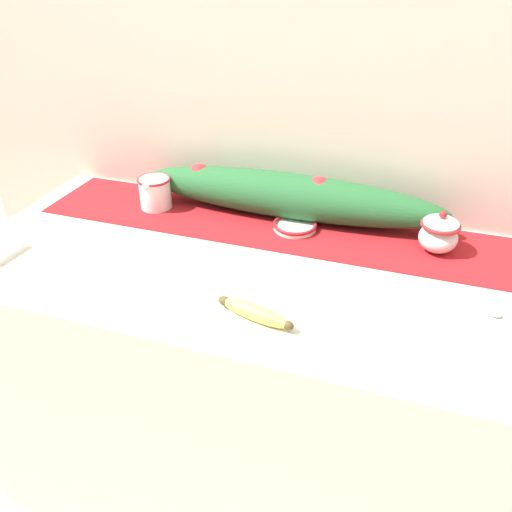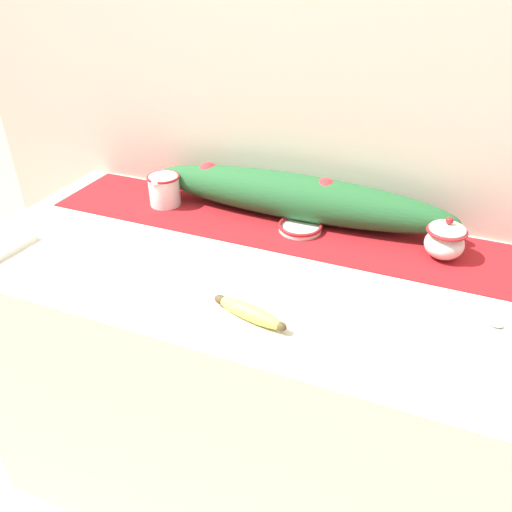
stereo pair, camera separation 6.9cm
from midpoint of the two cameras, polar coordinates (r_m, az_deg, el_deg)
ground_plane at (r=1.94m, az=-0.84°, el=-24.16°), size 12.00×12.00×0.00m
countertop at (r=1.58m, az=-0.97°, el=-14.89°), size 1.58×0.71×0.91m
back_wall at (r=1.50m, az=3.67°, el=16.00°), size 2.38×0.04×2.40m
table_runner at (r=1.45m, az=1.52°, el=3.35°), size 1.46×0.28×0.00m
cream_pitcher at (r=1.58m, az=-12.68°, el=7.19°), size 0.10×0.12×0.10m
sugar_bowl at (r=1.38m, az=18.85°, el=2.43°), size 0.10×0.10×0.12m
small_dish at (r=1.44m, az=3.09°, el=3.47°), size 0.13×0.13×0.02m
banana at (r=1.09m, az=-1.97°, el=-6.52°), size 0.19×0.08×0.04m
spoon at (r=1.22m, az=23.59°, el=-5.80°), size 0.15×0.09×0.01m
poinsettia_garland at (r=1.48m, az=2.35°, el=6.95°), size 0.93×0.15×0.14m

